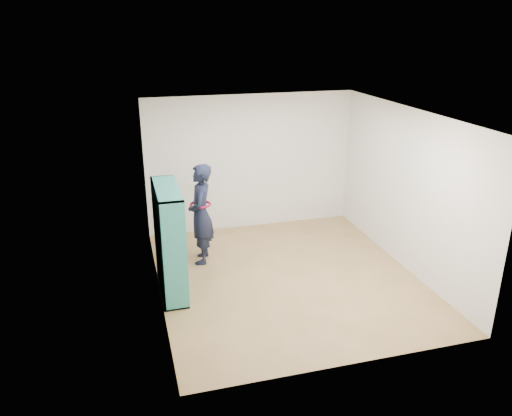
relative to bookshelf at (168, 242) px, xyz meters
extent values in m
plane|color=olive|center=(1.84, -0.09, -0.79)|extent=(4.50, 4.50, 0.00)
plane|color=white|center=(1.84, -0.09, 1.81)|extent=(4.50, 4.50, 0.00)
cube|color=silver|center=(-0.16, -0.09, 0.51)|extent=(0.02, 4.50, 2.60)
cube|color=silver|center=(3.84, -0.09, 0.51)|extent=(0.02, 4.50, 2.60)
cube|color=silver|center=(1.84, 2.16, 0.51)|extent=(4.00, 0.02, 2.60)
cube|color=silver|center=(1.84, -2.34, 0.51)|extent=(4.00, 0.02, 2.60)
cube|color=teal|center=(0.03, -0.59, 0.02)|extent=(0.36, 0.03, 1.64)
cube|color=teal|center=(0.03, 0.61, 0.02)|extent=(0.36, 0.03, 1.64)
cube|color=teal|center=(0.03, 0.01, -0.78)|extent=(0.36, 1.23, 0.03)
cube|color=teal|center=(0.03, 0.01, 0.83)|extent=(0.36, 1.23, 0.03)
cube|color=teal|center=(-0.14, 0.01, 0.02)|extent=(0.03, 1.23, 1.64)
cube|color=teal|center=(0.03, -0.19, 0.02)|extent=(0.33, 0.03, 1.58)
cube|color=teal|center=(0.03, 0.21, 0.02)|extent=(0.33, 0.03, 1.58)
cube|color=teal|center=(0.03, 0.01, -0.37)|extent=(0.33, 1.18, 0.03)
cube|color=teal|center=(0.03, 0.01, 0.02)|extent=(0.33, 1.18, 0.03)
cube|color=teal|center=(0.03, 0.01, 0.42)|extent=(0.33, 1.18, 0.03)
cube|color=beige|center=(0.05, -0.39, -0.71)|extent=(0.22, 0.14, 0.09)
cube|color=black|center=(0.06, -0.44, -0.23)|extent=(0.18, 0.16, 0.27)
cube|color=maroon|center=(0.06, -0.44, 0.16)|extent=(0.18, 0.16, 0.24)
cube|color=silver|center=(0.05, -0.39, 0.48)|extent=(0.22, 0.14, 0.09)
cube|color=navy|center=(0.06, -0.05, -0.64)|extent=(0.18, 0.16, 0.24)
cube|color=brown|center=(0.06, -0.05, -0.24)|extent=(0.18, 0.16, 0.25)
cube|color=#BFB28C|center=(0.05, 0.00, 0.06)|extent=(0.22, 0.14, 0.06)
cube|color=#26594C|center=(0.06, -0.05, 0.55)|extent=(0.18, 0.16, 0.24)
cube|color=beige|center=(0.06, 0.34, -0.64)|extent=(0.18, 0.16, 0.23)
cube|color=black|center=(0.05, 0.39, -0.32)|extent=(0.22, 0.14, 0.09)
cube|color=maroon|center=(0.06, 0.34, 0.16)|extent=(0.18, 0.16, 0.24)
cube|color=silver|center=(0.06, 0.34, 0.55)|extent=(0.18, 0.16, 0.24)
imported|color=black|center=(0.64, 0.86, 0.06)|extent=(0.54, 0.70, 1.70)
torus|color=#A50C37|center=(0.64, 0.86, 0.23)|extent=(0.42, 0.42, 0.04)
cube|color=silver|center=(0.51, 0.99, 0.17)|extent=(0.03, 0.10, 0.13)
cube|color=black|center=(0.51, 0.99, 0.17)|extent=(0.03, 0.10, 0.13)
camera|label=1|loc=(-0.53, -6.78, 3.04)|focal=35.00mm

